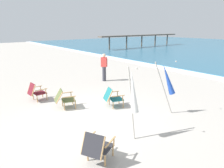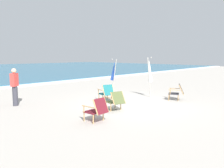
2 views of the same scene
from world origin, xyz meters
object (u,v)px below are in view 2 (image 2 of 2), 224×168
(umbrella_furled_white, at_px, (150,71))
(person_near_chairs, at_px, (15,87))
(beach_chair_front_left, at_px, (107,92))
(beach_chair_far_center, at_px, (177,92))
(beach_chair_back_left, at_px, (115,100))
(beach_chair_mid_center, at_px, (97,109))
(umbrella_furled_blue, at_px, (114,71))

(umbrella_furled_white, distance_m, person_near_chairs, 6.48)
(beach_chair_front_left, distance_m, person_near_chairs, 4.10)
(beach_chair_far_center, relative_size, person_near_chairs, 0.55)
(beach_chair_back_left, bearing_deg, beach_chair_mid_center, -158.61)
(umbrella_furled_white, relative_size, umbrella_furled_blue, 1.06)
(umbrella_furled_white, relative_size, person_near_chairs, 1.29)
(beach_chair_front_left, bearing_deg, beach_chair_far_center, -44.12)
(beach_chair_mid_center, bearing_deg, beach_chair_front_left, 39.85)
(umbrella_furled_white, bearing_deg, beach_chair_back_left, -169.68)
(umbrella_furled_blue, bearing_deg, beach_chair_mid_center, -142.37)
(beach_chair_front_left, distance_m, umbrella_furled_white, 2.57)
(beach_chair_front_left, relative_size, beach_chair_mid_center, 1.08)
(beach_chair_back_left, height_order, person_near_chairs, person_near_chairs)
(beach_chair_far_center, bearing_deg, umbrella_furled_blue, 101.98)
(umbrella_furled_white, bearing_deg, person_near_chairs, 151.26)
(umbrella_furled_blue, bearing_deg, person_near_chairs, 169.57)
(beach_chair_back_left, xyz_separation_m, umbrella_furled_white, (3.26, 0.59, 0.96))
(beach_chair_front_left, relative_size, umbrella_furled_blue, 0.44)
(beach_chair_far_center, height_order, umbrella_furled_white, umbrella_furled_white)
(beach_chair_front_left, distance_m, beach_chair_mid_center, 3.40)
(beach_chair_mid_center, bearing_deg, beach_chair_far_center, -2.49)
(beach_chair_far_center, height_order, beach_chair_mid_center, beach_chair_mid_center)
(beach_chair_far_center, distance_m, umbrella_furled_blue, 3.74)
(beach_chair_far_center, relative_size, beach_chair_back_left, 1.01)
(beach_chair_far_center, relative_size, beach_chair_mid_center, 1.12)
(beach_chair_mid_center, relative_size, person_near_chairs, 0.50)
(beach_chair_mid_center, distance_m, umbrella_furled_white, 5.03)
(umbrella_furled_white, bearing_deg, beach_chair_front_left, 155.64)
(beach_chair_far_center, distance_m, beach_chair_back_left, 3.65)
(beach_chair_back_left, distance_m, person_near_chairs, 4.43)
(umbrella_furled_blue, bearing_deg, umbrella_furled_white, -77.94)
(beach_chair_back_left, xyz_separation_m, umbrella_furled_blue, (2.80, 2.74, 0.88))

